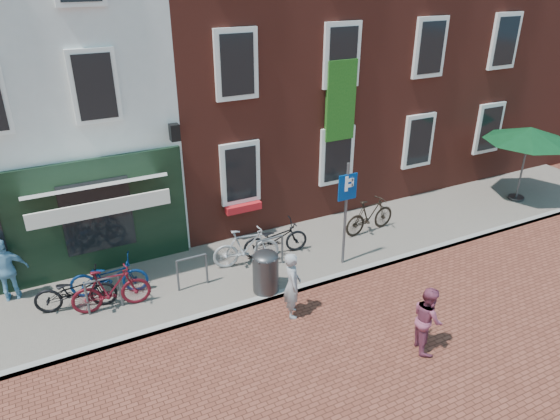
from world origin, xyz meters
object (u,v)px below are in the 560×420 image
woman (292,285)px  bicycle_2 (109,277)px  bicycle_3 (246,247)px  bicycle_1 (111,289)px  bicycle_4 (275,239)px  bicycle_0 (75,291)px  boy (427,319)px  bicycle_5 (370,216)px  litter_bin (266,269)px  parasol (531,132)px  cafe_person (7,270)px  parking_sign (346,201)px

woman → bicycle_2: woman is taller
bicycle_2 → bicycle_3: 3.30m
bicycle_1 → bicycle_4: (4.24, 0.49, -0.05)m
bicycle_2 → bicycle_0: bearing=123.7°
bicycle_1 → bicycle_4: size_ratio=0.97×
boy → bicycle_5: boy is taller
woman → boy: 2.85m
litter_bin → bicycle_2: (-3.25, 1.50, -0.11)m
parasol → bicycle_3: parasol is taller
bicycle_2 → cafe_person: bearing=83.3°
parasol → bicycle_1: bearing=-179.5°
parking_sign → bicycle_1: 5.75m
parking_sign → bicycle_1: (-5.58, 0.66, -1.22)m
litter_bin → bicycle_1: (-3.30, 0.89, -0.06)m
parasol → bicycle_4: size_ratio=1.55×
bicycle_2 → parasol: bearing=-77.3°
bicycle_0 → cafe_person: bearing=62.5°
cafe_person → bicycle_3: size_ratio=0.90×
boy → cafe_person: size_ratio=0.94×
bicycle_1 → bicycle_2: bicycle_1 is taller
bicycle_3 → parasol: bearing=-80.2°
bicycle_0 → bicycle_2: bearing=-58.7°
bicycle_0 → bicycle_4: same height
woman → boy: size_ratio=1.09×
boy → bicycle_1: 6.68m
parking_sign → parasol: parking_sign is taller
litter_bin → bicycle_0: 4.19m
cafe_person → bicycle_2: bearing=162.0°
boy → bicycle_5: bearing=-1.5°
woman → boy: woman is taller
woman → bicycle_3: size_ratio=0.92×
bicycle_3 → bicycle_4: size_ratio=0.97×
boy → bicycle_0: bearing=75.0°
parking_sign → boy: bearing=-93.9°
bicycle_0 → bicycle_2: size_ratio=1.00×
litter_bin → parasol: size_ratio=0.41×
parking_sign → bicycle_0: size_ratio=1.56×
parking_sign → parasol: size_ratio=1.00×
woman → bicycle_5: bearing=-38.5°
bicycle_1 → bicycle_3: (3.35, 0.34, 0.00)m
litter_bin → bicycle_3: bearing=88.0°
parasol → bicycle_2: bearing=177.7°
parking_sign → bicycle_3: 2.74m
cafe_person → bicycle_1: (1.96, -1.41, -0.25)m
bicycle_0 → bicycle_4: (4.94, 0.14, 0.00)m
bicycle_4 → cafe_person: bearing=88.8°
bicycle_5 → bicycle_2: bearing=83.1°
litter_bin → boy: size_ratio=0.78×
litter_bin → woman: woman is taller
bicycle_2 → bicycle_5: size_ratio=1.03×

